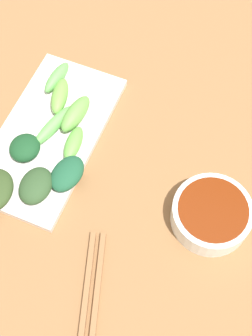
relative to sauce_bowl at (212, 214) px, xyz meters
name	(u,v)px	position (x,y,z in m)	size (l,w,h in m)	color
tabletop	(117,168)	(0.17, -0.03, -0.03)	(2.10, 2.10, 0.02)	olive
sauce_bowl	(212,214)	(0.00, 0.00, 0.00)	(0.12, 0.12, 0.04)	white
serving_plate	(49,135)	(0.29, -0.04, -0.02)	(0.15, 0.30, 0.01)	silver
broccoli_stalk_0	(57,77)	(0.32, -0.14, 0.00)	(0.02, 0.07, 0.02)	#61AE53
broccoli_leafy_1	(67,174)	(0.23, 0.02, 0.00)	(0.05, 0.07, 0.02)	#1C5234
broccoli_leafy_2	(25,148)	(0.31, 0.01, 0.00)	(0.05, 0.05, 0.02)	#184522
broccoli_stalk_3	(76,114)	(0.26, -0.08, 0.00)	(0.03, 0.08, 0.03)	#66A648
broccoli_stalk_5	(74,143)	(0.24, -0.03, 0.00)	(0.02, 0.06, 0.02)	#63B145
broccoli_stalk_6	(60,96)	(0.30, -0.10, 0.00)	(0.03, 0.07, 0.03)	#6EB146
broccoli_stalk_7	(53,126)	(0.29, -0.05, 0.00)	(0.02, 0.09, 0.02)	#63B653
broccoli_leafy_8	(36,186)	(0.26, 0.06, 0.00)	(0.05, 0.06, 0.03)	#2D4A27
chopsticks	(90,312)	(0.11, 0.20, -0.02)	(0.09, 0.23, 0.01)	#8E6039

